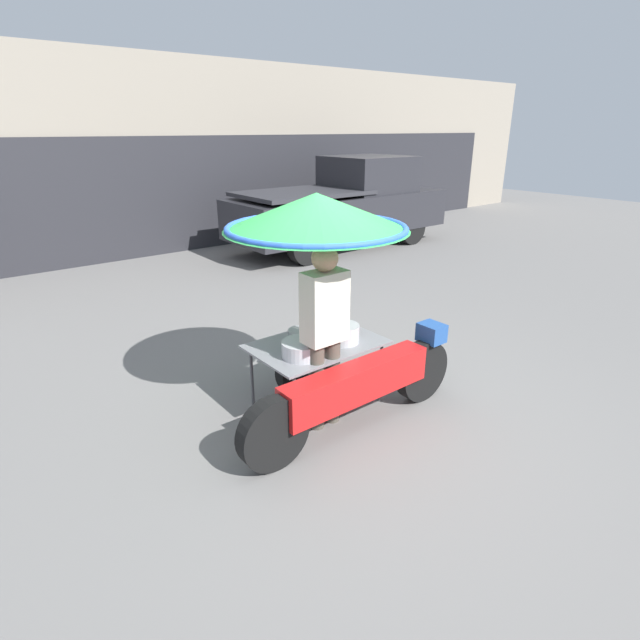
{
  "coord_description": "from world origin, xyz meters",
  "views": [
    {
      "loc": [
        -2.74,
        -3.07,
        2.55
      ],
      "look_at": [
        -0.08,
        0.28,
        0.9
      ],
      "focal_mm": 28.0,
      "sensor_mm": 36.0,
      "label": 1
    }
  ],
  "objects": [
    {
      "name": "vendor_person",
      "position": [
        -0.25,
        0.01,
        0.94
      ],
      "size": [
        0.38,
        0.22,
        1.67
      ],
      "color": "#4C473D",
      "rests_on": "ground"
    },
    {
      "name": "pickup_truck",
      "position": [
        4.72,
        5.46,
        0.94
      ],
      "size": [
        5.11,
        1.78,
        1.96
      ],
      "color": "black",
      "rests_on": "ground"
    },
    {
      "name": "ground_plane",
      "position": [
        0.0,
        0.0,
        0.0
      ],
      "size": [
        36.0,
        36.0,
        0.0
      ],
      "primitive_type": "plane",
      "color": "slate"
    },
    {
      "name": "vendor_motorcycle_cart",
      "position": [
        -0.08,
        0.24,
        1.48
      ],
      "size": [
        2.37,
        1.62,
        2.04
      ],
      "color": "black",
      "rests_on": "ground"
    },
    {
      "name": "shopfront_building",
      "position": [
        0.0,
        8.36,
        1.96
      ],
      "size": [
        28.0,
        2.06,
        3.94
      ],
      "color": "gray",
      "rests_on": "ground"
    }
  ]
}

